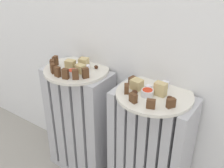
{
  "coord_description": "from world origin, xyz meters",
  "views": [
    {
      "loc": [
        0.54,
        -0.51,
        1.07
      ],
      "look_at": [
        0.0,
        0.28,
        0.56
      ],
      "focal_mm": 42.57,
      "sensor_mm": 36.0,
      "label": 1
    }
  ],
  "objects_px": {
    "jam_bowl_left": "(73,73)",
    "fork": "(71,73)",
    "plate_right": "(154,94)",
    "jam_bowl_right": "(147,92)",
    "radiator_right": "(149,154)",
    "plate_left": "(77,70)",
    "radiator_left": "(80,123)"
  },
  "relations": [
    {
      "from": "jam_bowl_left",
      "to": "plate_left",
      "type": "bearing_deg",
      "value": 120.4
    },
    {
      "from": "radiator_left",
      "to": "fork",
      "type": "bearing_deg",
      "value": -78.0
    },
    {
      "from": "plate_right",
      "to": "jam_bowl_right",
      "type": "relative_size",
      "value": 6.39
    },
    {
      "from": "plate_left",
      "to": "jam_bowl_left",
      "type": "relative_size",
      "value": 6.33
    },
    {
      "from": "jam_bowl_left",
      "to": "jam_bowl_right",
      "type": "height_order",
      "value": "jam_bowl_left"
    },
    {
      "from": "radiator_right",
      "to": "jam_bowl_left",
      "type": "bearing_deg",
      "value": -169.48
    },
    {
      "from": "plate_right",
      "to": "radiator_right",
      "type": "bearing_deg",
      "value": 0.0
    },
    {
      "from": "plate_left",
      "to": "plate_right",
      "type": "xyz_separation_m",
      "value": [
        0.38,
        0.0,
        0.0
      ]
    },
    {
      "from": "jam_bowl_left",
      "to": "fork",
      "type": "bearing_deg",
      "value": 152.37
    },
    {
      "from": "plate_left",
      "to": "jam_bowl_left",
      "type": "xyz_separation_m",
      "value": [
        0.04,
        -0.06,
        0.02
      ]
    },
    {
      "from": "plate_right",
      "to": "fork",
      "type": "relative_size",
      "value": 2.88
    },
    {
      "from": "radiator_right",
      "to": "jam_bowl_left",
      "type": "relative_size",
      "value": 12.36
    },
    {
      "from": "fork",
      "to": "jam_bowl_right",
      "type": "bearing_deg",
      "value": 2.92
    },
    {
      "from": "radiator_right",
      "to": "plate_left",
      "type": "height_order",
      "value": "plate_left"
    },
    {
      "from": "plate_right",
      "to": "jam_bowl_right",
      "type": "xyz_separation_m",
      "value": [
        -0.01,
        -0.03,
        0.02
      ]
    },
    {
      "from": "radiator_right",
      "to": "jam_bowl_right",
      "type": "distance_m",
      "value": 0.31
    },
    {
      "from": "radiator_left",
      "to": "jam_bowl_left",
      "type": "xyz_separation_m",
      "value": [
        0.04,
        -0.06,
        0.31
      ]
    },
    {
      "from": "plate_right",
      "to": "jam_bowl_right",
      "type": "distance_m",
      "value": 0.04
    },
    {
      "from": "radiator_left",
      "to": "plate_left",
      "type": "height_order",
      "value": "plate_left"
    },
    {
      "from": "radiator_left",
      "to": "radiator_right",
      "type": "bearing_deg",
      "value": 0.0
    },
    {
      "from": "radiator_right",
      "to": "fork",
      "type": "height_order",
      "value": "fork"
    },
    {
      "from": "radiator_right",
      "to": "plate_right",
      "type": "distance_m",
      "value": 0.29
    },
    {
      "from": "radiator_left",
      "to": "jam_bowl_left",
      "type": "height_order",
      "value": "jam_bowl_left"
    },
    {
      "from": "radiator_left",
      "to": "jam_bowl_left",
      "type": "bearing_deg",
      "value": -59.6
    },
    {
      "from": "jam_bowl_left",
      "to": "fork",
      "type": "relative_size",
      "value": 0.45
    },
    {
      "from": "radiator_right",
      "to": "fork",
      "type": "distance_m",
      "value": 0.48
    },
    {
      "from": "radiator_right",
      "to": "jam_bowl_right",
      "type": "relative_size",
      "value": 12.47
    },
    {
      "from": "radiator_right",
      "to": "jam_bowl_left",
      "type": "height_order",
      "value": "jam_bowl_left"
    },
    {
      "from": "jam_bowl_right",
      "to": "jam_bowl_left",
      "type": "bearing_deg",
      "value": -174.42
    },
    {
      "from": "radiator_left",
      "to": "jam_bowl_right",
      "type": "relative_size",
      "value": 12.47
    },
    {
      "from": "jam_bowl_left",
      "to": "plate_right",
      "type": "bearing_deg",
      "value": 10.52
    },
    {
      "from": "radiator_left",
      "to": "plate_right",
      "type": "relative_size",
      "value": 1.95
    }
  ]
}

